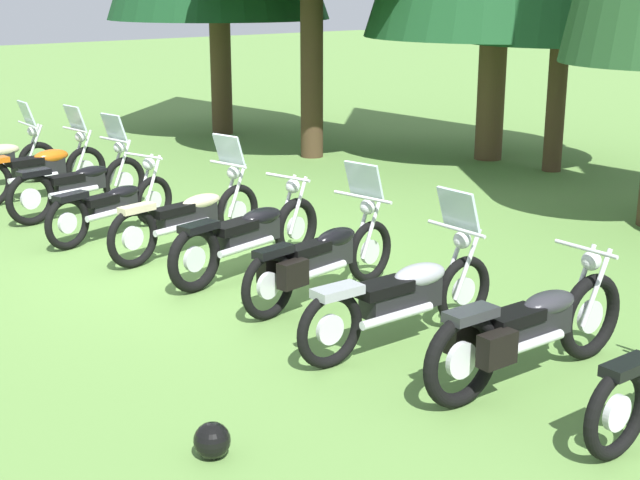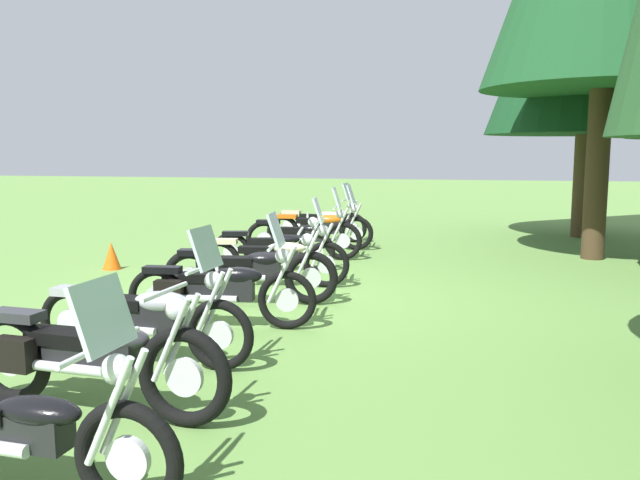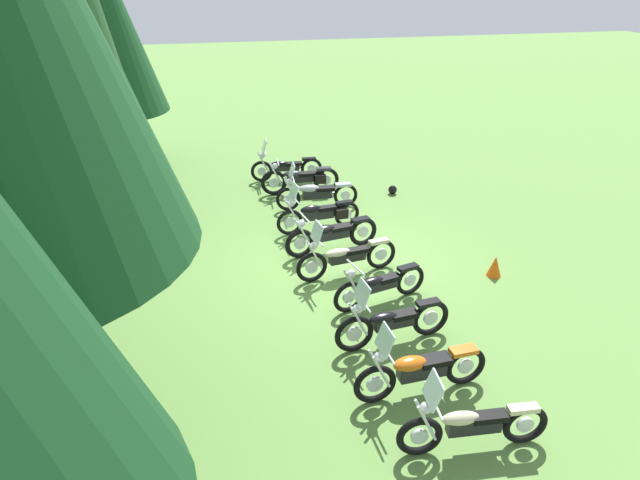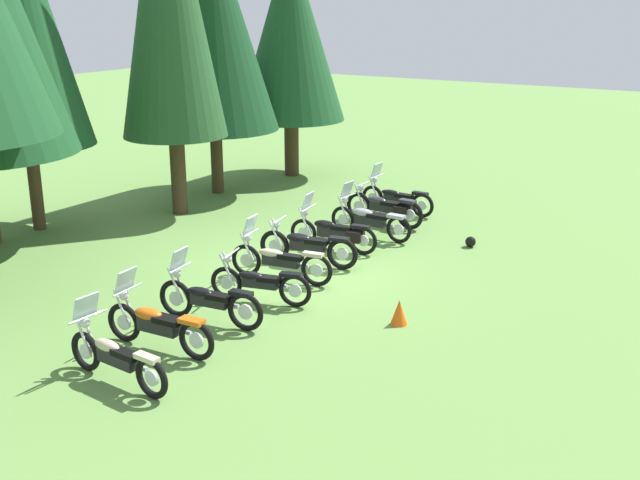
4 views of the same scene
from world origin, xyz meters
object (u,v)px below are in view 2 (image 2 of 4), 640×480
(motorcycle_1, at_px, (321,227))
(motorcycle_6, at_px, (219,288))
(motorcycle_9, at_px, (14,426))
(motorcycle_8, at_px, (89,356))
(motorcycle_0, at_px, (321,222))
(motorcycle_7, at_px, (145,315))
(motorcycle_4, at_px, (274,256))
(motorcycle_2, at_px, (305,235))
(motorcycle_5, at_px, (251,270))
(traffic_cone, at_px, (112,256))
(motorcycle_3, at_px, (274,247))

(motorcycle_1, distance_m, motorcycle_6, 6.26)
(motorcycle_9, bearing_deg, motorcycle_8, 105.75)
(motorcycle_0, xyz_separation_m, motorcycle_1, (1.23, 0.27, 0.03))
(motorcycle_8, bearing_deg, motorcycle_1, 95.00)
(motorcycle_7, height_order, motorcycle_9, motorcycle_7)
(motorcycle_4, height_order, motorcycle_9, motorcycle_4)
(motorcycle_2, distance_m, motorcycle_7, 6.31)
(motorcycle_6, bearing_deg, motorcycle_2, 85.68)
(motorcycle_9, bearing_deg, motorcycle_7, 103.34)
(motorcycle_1, height_order, motorcycle_7, motorcycle_1)
(motorcycle_0, distance_m, motorcycle_2, 2.59)
(motorcycle_5, distance_m, traffic_cone, 3.76)
(motorcycle_3, distance_m, traffic_cone, 2.86)
(motorcycle_5, height_order, motorcycle_9, motorcycle_9)
(motorcycle_4, bearing_deg, motorcycle_2, 85.60)
(motorcycle_9, bearing_deg, motorcycle_4, 95.64)
(motorcycle_7, bearing_deg, motorcycle_2, 92.98)
(motorcycle_2, distance_m, traffic_cone, 3.52)
(motorcycle_6, relative_size, traffic_cone, 4.65)
(motorcycle_1, bearing_deg, motorcycle_8, -92.01)
(motorcycle_0, distance_m, traffic_cone, 5.17)
(motorcycle_8, bearing_deg, motorcycle_6, 93.16)
(motorcycle_2, bearing_deg, motorcycle_9, -93.07)
(motorcycle_0, bearing_deg, motorcycle_5, -81.09)
(motorcycle_6, bearing_deg, motorcycle_7, -105.15)
(motorcycle_7, distance_m, motorcycle_8, 1.23)
(motorcycle_6, xyz_separation_m, traffic_cone, (-3.14, -3.24, -0.23))
(motorcycle_7, distance_m, motorcycle_9, 2.47)
(motorcycle_5, relative_size, motorcycle_9, 1.04)
(motorcycle_6, xyz_separation_m, motorcycle_9, (3.82, 0.24, -0.02))
(motorcycle_3, distance_m, motorcycle_6, 3.63)
(motorcycle_9, bearing_deg, motorcycle_5, 95.91)
(motorcycle_2, distance_m, motorcycle_8, 7.53)
(motorcycle_1, relative_size, motorcycle_3, 1.09)
(motorcycle_6, distance_m, motorcycle_8, 2.61)
(motorcycle_5, bearing_deg, motorcycle_1, 82.13)
(motorcycle_3, xyz_separation_m, motorcycle_7, (4.99, 0.21, 0.05))
(motorcycle_0, relative_size, motorcycle_7, 0.96)
(motorcycle_1, relative_size, motorcycle_6, 1.02)
(motorcycle_4, bearing_deg, traffic_cone, 158.34)
(motorcycle_0, relative_size, motorcycle_2, 0.99)
(motorcycle_9, distance_m, traffic_cone, 7.77)
(motorcycle_0, distance_m, motorcycle_4, 5.15)
(motorcycle_2, relative_size, motorcycle_5, 0.95)
(motorcycle_0, height_order, motorcycle_4, motorcycle_4)
(motorcycle_0, bearing_deg, motorcycle_9, -81.64)
(motorcycle_6, bearing_deg, motorcycle_1, 85.06)
(motorcycle_9, bearing_deg, motorcycle_3, 98.08)
(motorcycle_3, xyz_separation_m, motorcycle_4, (1.24, 0.37, 0.04))
(motorcycle_5, distance_m, motorcycle_9, 5.03)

